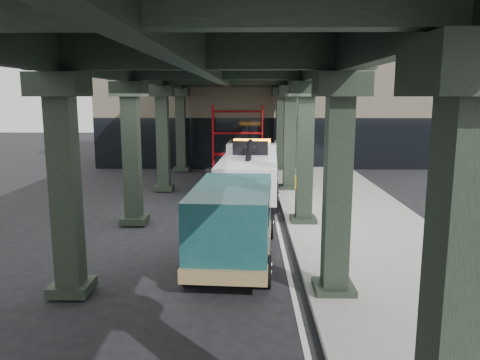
{
  "coord_description": "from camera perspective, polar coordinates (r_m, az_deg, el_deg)",
  "views": [
    {
      "loc": [
        0.64,
        -14.07,
        4.5
      ],
      "look_at": [
        0.37,
        1.57,
        1.7
      ],
      "focal_mm": 35.0,
      "sensor_mm": 36.0,
      "label": 1
    }
  ],
  "objects": [
    {
      "name": "ground",
      "position": [
        14.79,
        -1.56,
        -7.57
      ],
      "size": [
        90.0,
        90.0,
        0.0
      ],
      "primitive_type": "plane",
      "color": "black",
      "rests_on": "ground"
    },
    {
      "name": "towed_van",
      "position": [
        12.79,
        -0.82,
        -4.94
      ],
      "size": [
        2.45,
        5.49,
        2.18
      ],
      "rotation": [
        0.0,
        0.0,
        -0.06
      ],
      "color": "#134345",
      "rests_on": "ground"
    },
    {
      "name": "sidewalk",
      "position": [
        17.11,
        14.04,
        -5.15
      ],
      "size": [
        5.0,
        40.0,
        0.15
      ],
      "primitive_type": "cube",
      "color": "gray",
      "rests_on": "ground"
    },
    {
      "name": "tow_truck",
      "position": [
        20.44,
        1.23,
        1.14
      ],
      "size": [
        2.77,
        8.26,
        2.67
      ],
      "rotation": [
        0.0,
        0.0,
        -0.06
      ],
      "color": "black",
      "rests_on": "ground"
    },
    {
      "name": "scaffolding",
      "position": [
        28.82,
        -0.29,
        5.38
      ],
      "size": [
        3.08,
        0.88,
        4.0
      ],
      "color": "#B00E13",
      "rests_on": "ground"
    },
    {
      "name": "lane_stripe",
      "position": [
        16.72,
        4.6,
        -5.48
      ],
      "size": [
        0.12,
        38.0,
        0.01
      ],
      "primitive_type": "cube",
      "color": "silver",
      "rests_on": "ground"
    },
    {
      "name": "viaduct",
      "position": [
        16.14,
        -2.79,
        13.55
      ],
      "size": [
        7.4,
        32.0,
        6.4
      ],
      "color": "black",
      "rests_on": "ground"
    },
    {
      "name": "building",
      "position": [
        34.1,
        3.31,
        9.29
      ],
      "size": [
        22.0,
        10.0,
        8.0
      ],
      "primitive_type": "cube",
      "color": "#C6B793",
      "rests_on": "ground"
    }
  ]
}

